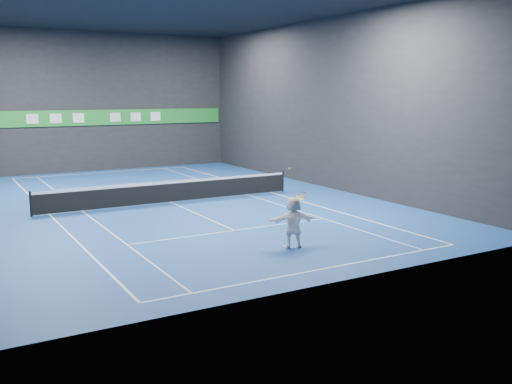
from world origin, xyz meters
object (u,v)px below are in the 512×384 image
player (293,222)px  tennis_racket (302,197)px  tennis_net (171,191)px  tennis_ball (290,169)px

player → tennis_racket: tennis_racket is taller
player → tennis_net: size_ratio=0.14×
tennis_ball → tennis_racket: 1.13m
tennis_ball → tennis_net: tennis_ball is taller
player → tennis_ball: tennis_ball is taller
player → tennis_racket: (0.36, 0.05, 0.82)m
player → tennis_net: 9.50m
tennis_ball → player: bearing=13.7°
tennis_net → tennis_racket: bearing=-84.3°
player → tennis_net: bearing=-71.6°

